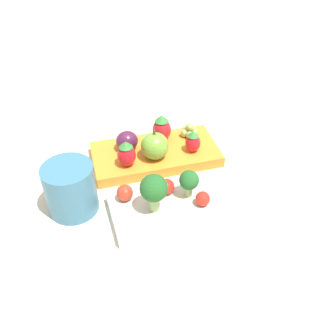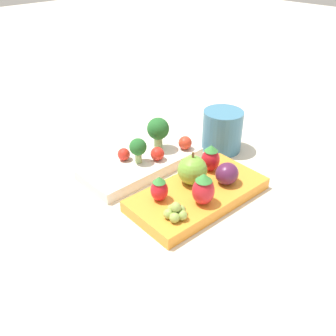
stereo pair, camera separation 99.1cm
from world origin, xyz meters
name	(u,v)px [view 1 (the left image)]	position (x,y,z in m)	size (l,w,h in m)	color
ground_plane	(176,181)	(0.00, 0.00, 0.00)	(4.00, 4.00, 0.00)	beige
bento_box_savoury	(183,204)	(0.01, 0.06, 0.01)	(0.22, 0.10, 0.02)	silver
bento_box_fruit	(156,154)	(0.01, -0.07, 0.01)	(0.23, 0.12, 0.02)	orange
broccoli_floret_0	(188,181)	(0.00, 0.06, 0.05)	(0.03, 0.03, 0.05)	#93B770
broccoli_floret_1	(154,189)	(0.06, 0.07, 0.06)	(0.04, 0.04, 0.06)	#93B770
cherry_tomato_0	(203,199)	(-0.01, 0.08, 0.03)	(0.02, 0.02, 0.02)	red
cherry_tomato_1	(167,187)	(0.03, 0.04, 0.03)	(0.02, 0.02, 0.02)	red
cherry_tomato_2	(125,193)	(0.09, 0.04, 0.03)	(0.03, 0.03, 0.03)	red
apple	(155,146)	(0.02, -0.05, 0.04)	(0.05, 0.05, 0.06)	#70A838
strawberry_0	(193,142)	(-0.05, -0.05, 0.04)	(0.03, 0.03, 0.04)	red
strawberry_1	(126,154)	(0.07, -0.05, 0.04)	(0.03, 0.03, 0.05)	red
strawberry_2	(162,128)	(-0.01, -0.10, 0.04)	(0.03, 0.03, 0.05)	red
plum	(127,141)	(0.06, -0.09, 0.04)	(0.04, 0.04, 0.04)	#511E42
grape_cluster	(190,131)	(-0.06, -0.10, 0.03)	(0.03, 0.04, 0.03)	#8EA84C
drinking_cup	(71,189)	(0.17, 0.01, 0.04)	(0.08, 0.08, 0.08)	teal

